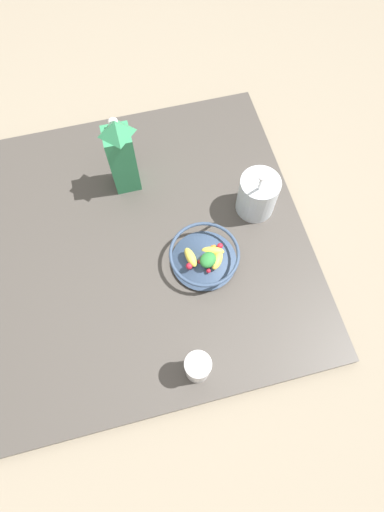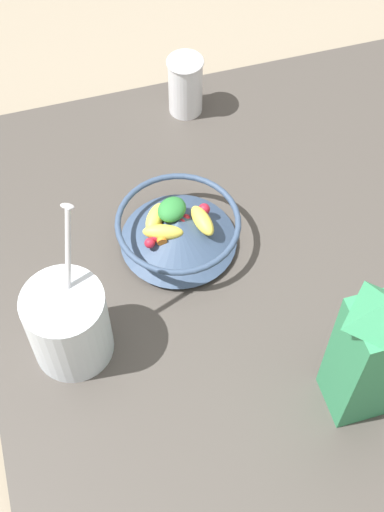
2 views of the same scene
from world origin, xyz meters
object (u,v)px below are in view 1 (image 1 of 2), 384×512
(fruit_bowl, at_px, (204,257))
(milk_carton, at_px, (123,155))
(drinking_cup, at_px, (198,367))
(yogurt_tub, at_px, (258,194))

(fruit_bowl, xyz_separation_m, milk_carton, (0.16, -0.34, 0.10))
(fruit_bowl, bearing_deg, drinking_cup, 71.78)
(yogurt_tub, xyz_separation_m, drinking_cup, (0.30, 0.45, -0.02))
(yogurt_tub, distance_m, drinking_cup, 0.54)
(milk_carton, bearing_deg, yogurt_tub, 152.43)
(milk_carton, bearing_deg, drinking_cup, 95.82)
(fruit_bowl, relative_size, yogurt_tub, 0.78)
(yogurt_tub, relative_size, drinking_cup, 2.20)
(fruit_bowl, bearing_deg, milk_carton, -63.93)
(milk_carton, relative_size, yogurt_tub, 1.06)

